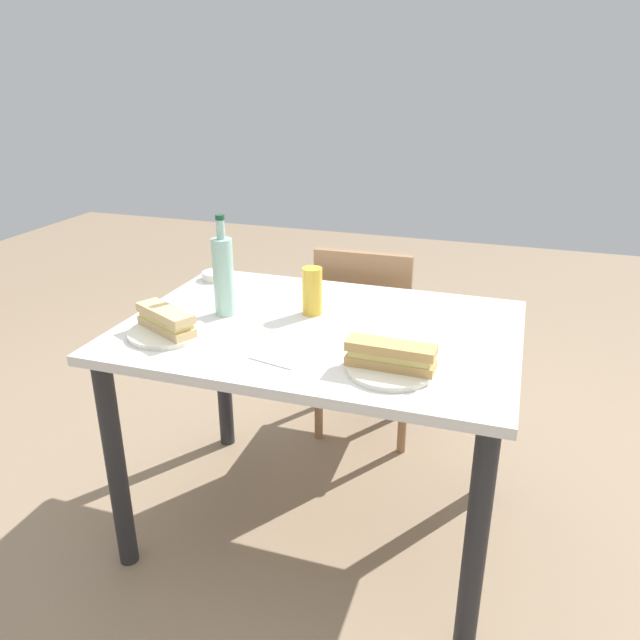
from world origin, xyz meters
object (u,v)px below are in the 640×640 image
(water_bottle, at_px, (223,275))
(plate_near, at_px, (167,333))
(olive_bowl, at_px, (216,276))
(baguette_sandwich_near, at_px, (166,320))
(baguette_sandwich_far, at_px, (391,355))
(knife_far, at_px, (391,357))
(knife_near, at_px, (180,323))
(plate_far, at_px, (390,370))
(beer_glass, at_px, (312,291))
(chair_far, at_px, (367,331))
(dining_table, at_px, (320,359))

(water_bottle, bearing_deg, plate_near, -113.91)
(olive_bowl, bearing_deg, baguette_sandwich_near, -78.86)
(water_bottle, bearing_deg, baguette_sandwich_far, -21.54)
(plate_near, relative_size, knife_far, 1.27)
(knife_near, relative_size, baguette_sandwich_far, 0.69)
(plate_far, distance_m, beer_glass, 0.47)
(plate_far, distance_m, baguette_sandwich_far, 0.04)
(baguette_sandwich_far, xyz_separation_m, knife_far, (-0.01, 0.05, -0.03))
(water_bottle, bearing_deg, knife_near, -116.91)
(knife_far, xyz_separation_m, water_bottle, (-0.58, 0.18, 0.11))
(knife_far, relative_size, water_bottle, 0.56)
(chair_far, xyz_separation_m, plate_near, (-0.41, -0.82, 0.28))
(olive_bowl, bearing_deg, water_bottle, -58.48)
(baguette_sandwich_near, bearing_deg, plate_near, -90.00)
(knife_near, xyz_separation_m, plate_far, (0.67, -0.08, -0.01))
(knife_far, distance_m, water_bottle, 0.62)
(baguette_sandwich_near, height_order, beer_glass, beer_glass)
(knife_near, distance_m, olive_bowl, 0.48)
(baguette_sandwich_far, height_order, beer_glass, beer_glass)
(dining_table, distance_m, chair_far, 0.64)
(water_bottle, height_order, beer_glass, water_bottle)
(plate_far, xyz_separation_m, knife_far, (-0.01, 0.05, 0.01))
(chair_far, bearing_deg, plate_far, -72.55)
(dining_table, height_order, baguette_sandwich_near, baguette_sandwich_near)
(plate_far, xyz_separation_m, olive_bowl, (-0.78, 0.54, 0.01))
(baguette_sandwich_far, bearing_deg, knife_near, 172.95)
(knife_far, bearing_deg, knife_near, 177.46)
(baguette_sandwich_near, distance_m, water_bottle, 0.24)
(chair_far, xyz_separation_m, baguette_sandwich_near, (-0.41, -0.82, 0.32))
(chair_far, height_order, plate_far, chair_far)
(baguette_sandwich_near, distance_m, knife_far, 0.67)
(baguette_sandwich_near, height_order, water_bottle, water_bottle)
(chair_far, height_order, olive_bowl, chair_far)
(dining_table, xyz_separation_m, baguette_sandwich_near, (-0.41, -0.21, 0.16))
(dining_table, relative_size, knife_near, 7.41)
(chair_far, xyz_separation_m, plate_far, (0.27, -0.85, 0.28))
(beer_glass, bearing_deg, knife_far, -41.01)
(water_bottle, bearing_deg, beer_glass, 20.05)
(plate_far, bearing_deg, baguette_sandwich_far, 90.00)
(dining_table, relative_size, olive_bowl, 11.63)
(plate_far, xyz_separation_m, water_bottle, (-0.59, 0.23, 0.12))
(knife_far, bearing_deg, plate_near, -178.07)
(baguette_sandwich_near, relative_size, plate_far, 0.97)
(plate_far, bearing_deg, olive_bowl, 145.15)
(knife_near, bearing_deg, olive_bowl, 103.92)
(plate_near, bearing_deg, water_bottle, 66.09)
(baguette_sandwich_near, xyz_separation_m, olive_bowl, (-0.10, 0.51, -0.03))
(plate_near, bearing_deg, chair_far, 63.48)
(baguette_sandwich_far, xyz_separation_m, water_bottle, (-0.59, 0.23, 0.08))
(knife_far, height_order, olive_bowl, olive_bowl)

